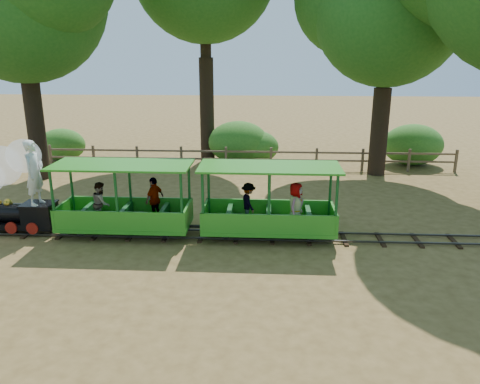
# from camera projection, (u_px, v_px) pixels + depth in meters

# --- Properties ---
(ground) EXTENTS (90.00, 90.00, 0.00)m
(ground) POSITION_uv_depth(u_px,v_px,m) (237.00, 237.00, 13.21)
(ground) COLOR olive
(ground) RESTS_ON ground
(track) EXTENTS (22.00, 1.00, 0.10)m
(track) POSITION_uv_depth(u_px,v_px,m) (237.00, 235.00, 13.19)
(track) COLOR #3F3D3A
(track) RESTS_ON ground
(locomotive) EXTENTS (2.41, 1.13, 2.79)m
(locomotive) POSITION_uv_depth(u_px,v_px,m) (11.00, 179.00, 13.16)
(locomotive) COLOR black
(locomotive) RESTS_ON ground
(carriage_front) EXTENTS (3.82, 1.56, 1.98)m
(carriage_front) POSITION_uv_depth(u_px,v_px,m) (126.00, 208.00, 13.15)
(carriage_front) COLOR #2D8F1F
(carriage_front) RESTS_ON track
(carriage_rear) EXTENTS (3.82, 1.56, 1.98)m
(carriage_rear) POSITION_uv_depth(u_px,v_px,m) (270.00, 210.00, 12.91)
(carriage_rear) COLOR #2D8F1F
(carriage_rear) RESTS_ON track
(oak_ne) EXTENTS (7.36, 6.48, 9.52)m
(oak_ne) POSITION_uv_depth(u_px,v_px,m) (389.00, 3.00, 18.18)
(oak_ne) COLOR #2D2116
(oak_ne) RESTS_ON ground
(fence) EXTENTS (18.10, 0.10, 1.00)m
(fence) POSITION_uv_depth(u_px,v_px,m) (248.00, 157.00, 20.70)
(fence) COLOR brown
(fence) RESTS_ON ground
(shrub_west) EXTENTS (2.22, 1.71, 1.53)m
(shrub_west) POSITION_uv_depth(u_px,v_px,m) (62.00, 145.00, 22.38)
(shrub_west) COLOR #2D6B1E
(shrub_west) RESTS_ON ground
(shrub_mid_w) EXTENTS (2.83, 2.18, 1.96)m
(shrub_mid_w) POSITION_uv_depth(u_px,v_px,m) (238.00, 142.00, 21.85)
(shrub_mid_w) COLOR #2D6B1E
(shrub_mid_w) RESTS_ON ground
(shrub_mid_e) EXTENTS (2.22, 1.70, 1.53)m
(shrub_mid_e) POSITION_uv_depth(u_px,v_px,m) (255.00, 147.00, 21.87)
(shrub_mid_e) COLOR #2D6B1E
(shrub_mid_e) RESTS_ON ground
(shrub_east) EXTENTS (2.73, 2.10, 1.89)m
(shrub_east) POSITION_uv_depth(u_px,v_px,m) (413.00, 145.00, 21.42)
(shrub_east) COLOR #2D6B1E
(shrub_east) RESTS_ON ground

